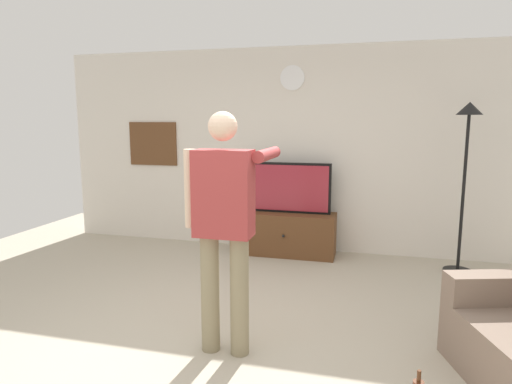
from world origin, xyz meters
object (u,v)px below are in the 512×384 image
at_px(floor_lamp, 466,153).
at_px(person_standing_nearer_lamp, 224,219).
at_px(television, 288,188).
at_px(tv_stand, 287,234).
at_px(framed_picture, 153,144).
at_px(wall_clock, 292,78).

distance_m(floor_lamp, person_standing_nearer_lamp, 3.15).
bearing_deg(television, person_standing_nearer_lamp, -89.73).
relative_size(tv_stand, framed_picture, 1.73).
bearing_deg(framed_picture, wall_clock, -0.14).
xyz_separation_m(wall_clock, person_standing_nearer_lamp, (0.01, -2.85, -1.26)).
bearing_deg(tv_stand, wall_clock, 90.00).
height_order(tv_stand, television, television).
bearing_deg(person_standing_nearer_lamp, television, 90.27).
distance_m(framed_picture, person_standing_nearer_lamp, 3.53).
height_order(television, framed_picture, framed_picture).
height_order(television, wall_clock, wall_clock).
relative_size(tv_stand, television, 1.13).
xyz_separation_m(framed_picture, floor_lamp, (4.09, -0.49, -0.02)).
bearing_deg(tv_stand, person_standing_nearer_lamp, -89.73).
bearing_deg(wall_clock, floor_lamp, -13.21).
relative_size(wall_clock, person_standing_nearer_lamp, 0.18).
relative_size(wall_clock, framed_picture, 0.44).
xyz_separation_m(television, person_standing_nearer_lamp, (0.01, -2.61, 0.15)).
xyz_separation_m(tv_stand, floor_lamp, (2.06, -0.19, 1.11)).
distance_m(wall_clock, framed_picture, 2.21).
bearing_deg(tv_stand, framed_picture, 171.73).
distance_m(television, wall_clock, 1.43).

